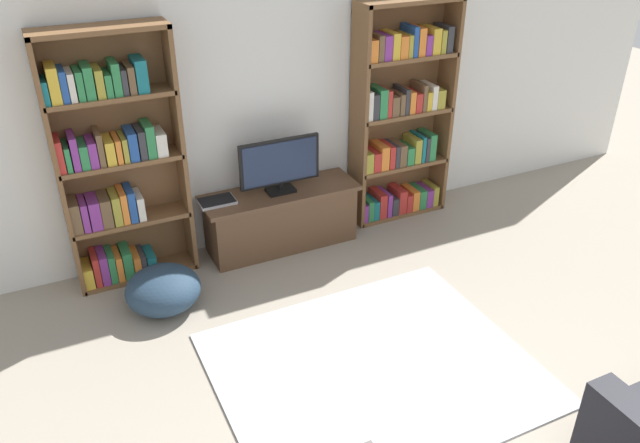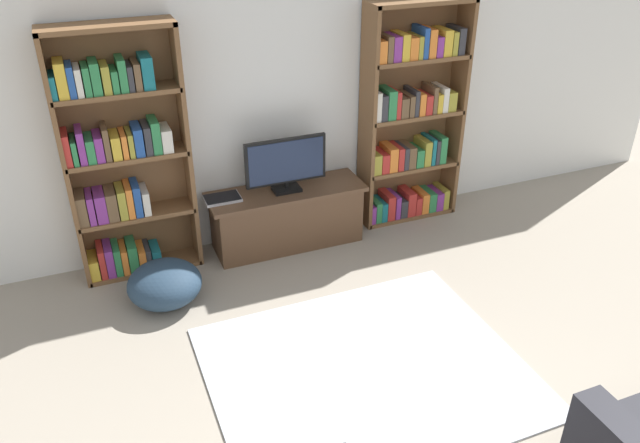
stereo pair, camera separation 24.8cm
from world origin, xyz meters
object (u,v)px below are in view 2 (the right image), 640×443
Objects in this scene: bookshelf_left at (121,160)px; television at (286,164)px; beanbag_ottoman at (165,284)px; laptop at (222,198)px; tv_stand at (287,217)px; bookshelf_right at (409,120)px.

bookshelf_left is 2.85× the size of television.
beanbag_ottoman is at bearing -76.97° from bookshelf_left.
laptop is (0.75, -0.09, -0.44)m from bookshelf_left.
laptop is (-0.56, 0.03, 0.28)m from tv_stand.
laptop is 0.53× the size of beanbag_ottoman.
bookshelf_right is at bearing -0.08° from bookshelf_left.
beanbag_ottoman is (0.14, -0.59, -0.83)m from bookshelf_left.
bookshelf_left is 0.88m from laptop.
tv_stand is 4.56× the size of laptop.
bookshelf_right is at bearing 13.51° from beanbag_ottoman.
television reaches higher than beanbag_ottoman.
television reaches higher than tv_stand.
tv_stand is (1.31, -0.11, -0.72)m from bookshelf_left.
television is (-1.25, -0.12, -0.17)m from bookshelf_right.
television is (1.31, -0.12, -0.20)m from bookshelf_left.
bookshelf_left reaches higher than tv_stand.
tv_stand is at bearing -2.74° from laptop.
bookshelf_right is 1.27m from television.
bookshelf_left is 2.56m from bookshelf_right.
bookshelf_right reaches higher than television.
television is 2.35× the size of laptop.
beanbag_ottoman is (-0.62, -0.50, -0.39)m from laptop.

